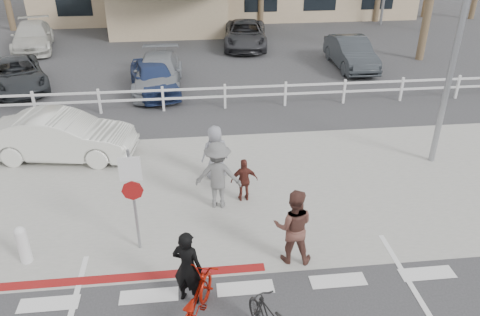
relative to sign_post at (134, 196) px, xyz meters
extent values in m
plane|color=#333335|center=(2.30, -2.20, -1.45)|extent=(140.00, 140.00, 0.00)
cube|color=gray|center=(2.30, 2.30, -1.44)|extent=(22.00, 7.00, 0.01)
cube|color=#333335|center=(2.30, 6.30, -1.45)|extent=(40.00, 5.00, 0.01)
cube|color=#333335|center=(2.30, 15.80, -1.45)|extent=(50.00, 16.00, 0.01)
cube|color=maroon|center=(-0.70, -1.00, -1.44)|extent=(7.00, 0.25, 0.02)
imported|color=#8B1004|center=(1.22, -2.42, -0.94)|extent=(1.33, 2.06, 1.02)
imported|color=black|center=(1.13, -1.77, -0.60)|extent=(0.73, 0.62, 1.69)
imported|color=brown|center=(3.45, -0.78, -0.54)|extent=(1.00, 0.85, 1.82)
imported|color=slate|center=(1.96, 1.55, -0.51)|extent=(1.32, 0.90, 1.87)
imported|color=#58251D|center=(2.67, 1.74, -0.83)|extent=(0.74, 0.34, 1.24)
imported|color=gray|center=(1.99, 3.04, -0.63)|extent=(0.90, 0.69, 1.63)
imported|color=silver|center=(-2.70, 4.81, -0.71)|extent=(4.67, 2.23, 1.48)
imported|color=#272A2E|center=(-6.05, 11.60, -0.81)|extent=(3.74, 5.10, 1.29)
imported|color=gray|center=(0.03, 10.90, -0.75)|extent=(2.07, 4.84, 1.39)
imported|color=navy|center=(-0.14, 10.40, -0.76)|extent=(2.55, 4.33, 1.38)
imported|color=#2A2E32|center=(9.26, 12.89, -0.72)|extent=(1.57, 4.45, 1.46)
imported|color=beige|center=(-7.11, 17.97, -0.74)|extent=(2.87, 5.19, 1.42)
imported|color=#2E2F32|center=(4.60, 17.28, -0.76)|extent=(2.85, 5.22, 1.39)
camera|label=1|loc=(1.37, -8.86, 5.66)|focal=35.00mm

